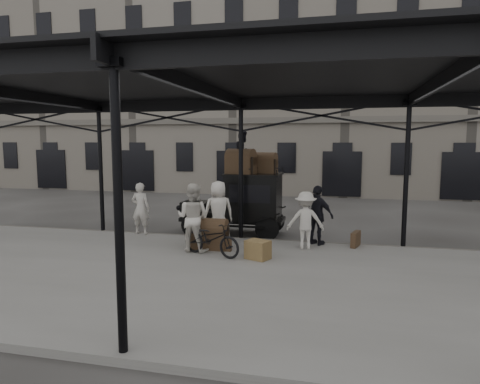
% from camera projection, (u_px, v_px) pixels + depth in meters
% --- Properties ---
extents(ground, '(120.00, 120.00, 0.00)m').
position_uv_depth(ground, '(225.00, 258.00, 12.03)').
color(ground, '#383533').
rests_on(ground, ground).
extents(platform, '(28.00, 8.00, 0.15)m').
position_uv_depth(platform, '(203.00, 278.00, 10.09)').
color(platform, slate).
rests_on(platform, ground).
extents(canopy, '(22.50, 9.00, 4.74)m').
position_uv_depth(canopy, '(204.00, 84.00, 9.83)').
color(canopy, black).
rests_on(canopy, ground).
extents(building_frontage, '(64.00, 8.00, 14.00)m').
position_uv_depth(building_frontage, '(295.00, 85.00, 28.61)').
color(building_frontage, slate).
rests_on(building_frontage, ground).
extents(taxi, '(3.65, 1.55, 2.18)m').
position_uv_depth(taxi, '(245.00, 201.00, 14.93)').
color(taxi, black).
rests_on(taxi, ground).
extents(porter_left, '(0.64, 0.42, 1.75)m').
position_uv_depth(porter_left, '(141.00, 208.00, 14.43)').
color(porter_left, '#BDB6AC').
rests_on(porter_left, platform).
extents(porter_midleft, '(1.01, 0.82, 1.95)m').
position_uv_depth(porter_midleft, '(193.00, 217.00, 12.14)').
color(porter_midleft, beige).
rests_on(porter_midleft, platform).
extents(porter_centre, '(1.11, 0.98, 1.92)m').
position_uv_depth(porter_centre, '(218.00, 211.00, 13.31)').
color(porter_centre, silver).
rests_on(porter_centre, platform).
extents(porter_official, '(1.14, 0.89, 1.81)m').
position_uv_depth(porter_official, '(317.00, 215.00, 12.91)').
color(porter_official, black).
rests_on(porter_official, platform).
extents(porter_right, '(1.18, 0.80, 1.68)m').
position_uv_depth(porter_right, '(305.00, 220.00, 12.45)').
color(porter_right, beige).
rests_on(porter_right, platform).
extents(bicycle, '(1.93, 1.21, 0.96)m').
position_uv_depth(bicycle, '(211.00, 238.00, 11.72)').
color(bicycle, black).
rests_on(bicycle, platform).
extents(porter_roof, '(0.69, 0.81, 1.47)m').
position_uv_depth(porter_roof, '(243.00, 152.00, 14.64)').
color(porter_roof, black).
rests_on(porter_roof, taxi).
extents(steamer_trunk_roof_near, '(1.07, 0.80, 0.70)m').
position_uv_depth(steamer_trunk_roof_near, '(241.00, 163.00, 14.55)').
color(steamer_trunk_roof_near, '#463220').
rests_on(steamer_trunk_roof_near, taxi).
extents(steamer_trunk_roof_far, '(0.89, 0.64, 0.59)m').
position_uv_depth(steamer_trunk_roof_far, '(265.00, 164.00, 14.82)').
color(steamer_trunk_roof_far, '#463220').
rests_on(steamer_trunk_roof_far, taxi).
extents(steamer_trunk_platform, '(1.02, 0.63, 0.74)m').
position_uv_depth(steamer_trunk_platform, '(210.00, 236.00, 12.52)').
color(steamer_trunk_platform, '#463220').
rests_on(steamer_trunk_platform, platform).
extents(wicker_hamper, '(0.73, 0.65, 0.50)m').
position_uv_depth(wicker_hamper, '(258.00, 250.00, 11.41)').
color(wicker_hamper, olive).
rests_on(wicker_hamper, platform).
extents(suitcase_upright, '(0.32, 0.62, 0.45)m').
position_uv_depth(suitcase_upright, '(356.00, 239.00, 12.75)').
color(suitcase_upright, '#463220').
rests_on(suitcase_upright, platform).
extents(suitcase_flat, '(0.61, 0.20, 0.40)m').
position_uv_depth(suitcase_flat, '(221.00, 244.00, 12.28)').
color(suitcase_flat, '#463220').
rests_on(suitcase_flat, platform).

